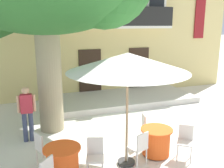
% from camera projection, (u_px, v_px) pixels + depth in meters
% --- Properties ---
extents(ground_plane, '(120.00, 120.00, 0.00)m').
position_uv_depth(ground_plane, '(154.00, 133.00, 8.38)').
color(ground_plane, silver).
extents(building_facade, '(13.00, 5.09, 7.50)m').
position_uv_depth(building_facade, '(103.00, 19.00, 14.07)').
color(building_facade, '#DBC67F').
rests_on(building_facade, ground).
extents(entrance_step_platform, '(6.25, 2.77, 0.25)m').
position_uv_depth(entrance_step_platform, '(125.00, 98.00, 11.81)').
color(entrance_step_platform, silver).
rests_on(entrance_step_platform, ground).
extents(cafe_table_near_tree, '(0.86, 0.86, 0.76)m').
position_uv_depth(cafe_table_near_tree, '(63.00, 162.00, 5.85)').
color(cafe_table_near_tree, '#EA561E').
rests_on(cafe_table_near_tree, ground).
extents(cafe_chair_near_tree_0, '(0.53, 0.53, 0.91)m').
position_uv_depth(cafe_chair_near_tree_0, '(43.00, 147.00, 6.29)').
color(cafe_chair_near_tree_0, silver).
rests_on(cafe_chair_near_tree_0, ground).
extents(cafe_chair_near_tree_2, '(0.50, 0.50, 0.91)m').
position_uv_depth(cafe_chair_near_tree_2, '(95.00, 155.00, 5.91)').
color(cafe_chair_near_tree_2, silver).
rests_on(cafe_chair_near_tree_2, ground).
extents(cafe_table_middle, '(0.86, 0.86, 0.76)m').
position_uv_depth(cafe_table_middle, '(156.00, 141.00, 6.87)').
color(cafe_table_middle, '#EA561E').
rests_on(cafe_table_middle, ground).
extents(cafe_chair_middle_0, '(0.56, 0.56, 0.91)m').
position_uv_depth(cafe_chair_middle_0, '(185.00, 140.00, 6.68)').
color(cafe_chair_middle_0, silver).
rests_on(cafe_chair_middle_0, ground).
extents(cafe_chair_middle_1, '(0.48, 0.48, 0.91)m').
position_uv_depth(cafe_chair_middle_1, '(147.00, 126.00, 7.56)').
color(cafe_chair_middle_1, silver).
rests_on(cafe_chair_middle_1, ground).
extents(cafe_chair_middle_2, '(0.52, 0.52, 0.91)m').
position_uv_depth(cafe_chair_middle_2, '(139.00, 146.00, 6.31)').
color(cafe_chair_middle_2, silver).
rests_on(cafe_chair_middle_2, ground).
extents(cafe_umbrella, '(2.90, 2.90, 2.85)m').
position_uv_depth(cafe_umbrella, '(128.00, 63.00, 5.91)').
color(cafe_umbrella, '#997A56').
rests_on(cafe_umbrella, ground).
extents(ground_planter_left, '(0.44, 0.44, 0.72)m').
position_uv_depth(ground_planter_left, '(48.00, 100.00, 10.58)').
color(ground_planter_left, slate).
rests_on(ground_planter_left, ground).
extents(pedestrian_near_entrance, '(0.53, 0.24, 1.71)m').
position_uv_depth(pedestrian_near_entrance, '(27.00, 111.00, 7.56)').
color(pedestrian_near_entrance, '#384260').
rests_on(pedestrian_near_entrance, ground).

